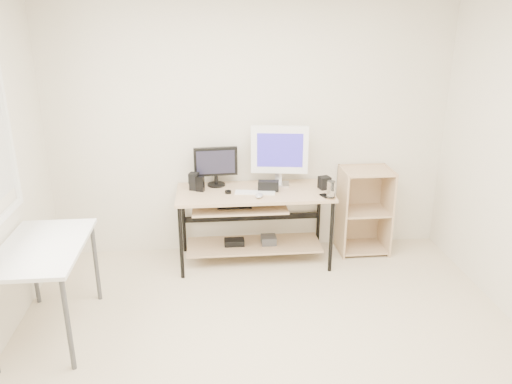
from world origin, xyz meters
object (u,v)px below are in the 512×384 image
Objects in this scene: white_imac at (280,151)px; audio_controller at (200,184)px; black_monitor at (216,164)px; shelf_unit at (363,209)px; desk at (252,211)px; side_table at (43,255)px.

white_imac is 0.84m from audio_controller.
black_monitor is 0.64m from white_imac.
white_imac is at bearing 29.49° from audio_controller.
shelf_unit is 1.72m from audio_controller.
audio_controller is (-0.78, -0.12, -0.27)m from white_imac.
desk is at bearing -34.39° from black_monitor.
shelf_unit is 2.09× the size of black_monitor.
shelf_unit is at bearing 7.77° from desk.
side_table is 1.60m from audio_controller.
shelf_unit is at bearing -5.59° from black_monitor.
desk is 1.50× the size of side_table.
black_monitor reaches higher than shelf_unit.
white_imac reaches higher than side_table.
black_monitor is (1.32, 1.26, 0.30)m from side_table.
shelf_unit is at bearing 25.00° from audio_controller.
side_table is at bearing -156.67° from shelf_unit.
shelf_unit reaches higher than desk.
side_table is at bearing -139.43° from white_imac.
side_table is 6.57× the size of audio_controller.
desk and side_table have the same top height.
shelf_unit is (1.18, 0.16, -0.09)m from desk.
audio_controller is at bearing 175.62° from desk.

